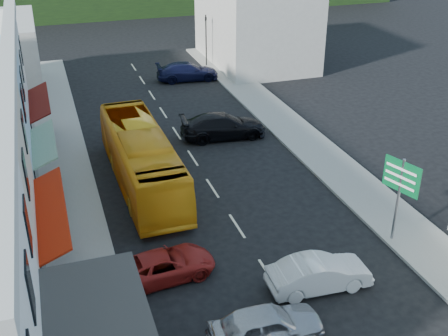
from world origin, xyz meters
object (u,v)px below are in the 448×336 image
at_px(pedestrian_left, 59,287).
at_px(direction_sign, 398,202).
at_px(car_silver, 266,326).
at_px(traffic_signal, 206,41).
at_px(car_red, 164,264).
at_px(bus, 142,159).
at_px(car_white, 319,274).

xyz_separation_m(pedestrian_left, direction_sign, (14.90, -0.11, 1.11)).
bearing_deg(car_silver, pedestrian_left, 58.85).
bearing_deg(pedestrian_left, traffic_signal, -35.63).
bearing_deg(car_red, bus, -11.31).
bearing_deg(car_silver, direction_sign, -62.58).
xyz_separation_m(car_red, pedestrian_left, (-4.24, -0.58, 0.30)).
xyz_separation_m(bus, pedestrian_left, (-5.01, -8.98, -0.55)).
relative_size(pedestrian_left, traffic_signal, 0.36).
bearing_deg(car_silver, car_red, 29.21).
distance_m(car_silver, car_white, 3.83).
distance_m(car_red, traffic_signal, 30.72).
bearing_deg(direction_sign, bus, 119.24).
xyz_separation_m(bus, traffic_signal, (9.82, 20.39, 0.79)).
relative_size(car_red, direction_sign, 1.09).
distance_m(car_white, pedestrian_left, 10.31).
distance_m(pedestrian_left, direction_sign, 14.94).
height_order(car_silver, car_white, same).
height_order(bus, traffic_signal, traffic_signal).
relative_size(bus, pedestrian_left, 6.82).
relative_size(bus, car_silver, 2.64).
relative_size(car_red, pedestrian_left, 2.71).
bearing_deg(bus, direction_sign, -43.60).
xyz_separation_m(bus, direction_sign, (9.89, -9.10, 0.56)).
xyz_separation_m(car_white, direction_sign, (4.81, 1.98, 1.41)).
relative_size(direction_sign, traffic_signal, 0.90).
distance_m(car_silver, pedestrian_left, 8.09).
distance_m(pedestrian_left, traffic_signal, 32.93).
bearing_deg(bus, car_white, -66.35).
distance_m(car_red, direction_sign, 10.77).
xyz_separation_m(car_red, direction_sign, (10.66, -0.70, 1.41)).
height_order(car_white, direction_sign, direction_sign).
bearing_deg(car_white, direction_sign, -65.22).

